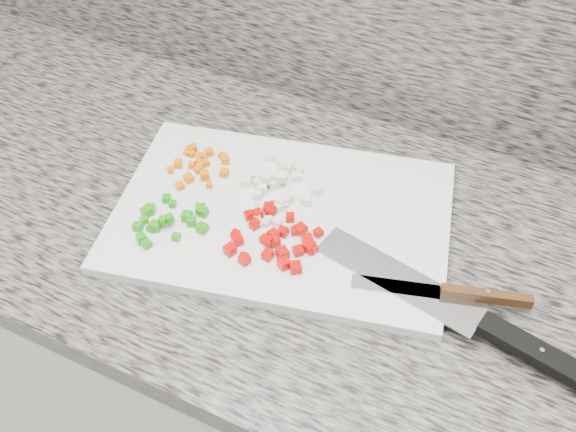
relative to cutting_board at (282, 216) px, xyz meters
name	(u,v)px	position (x,y,z in m)	size (l,w,h in m)	color
cabinet	(329,394)	(0.10, 0.00, -0.48)	(3.92, 0.62, 0.86)	white
countertop	(343,249)	(0.10, 0.00, -0.03)	(3.96, 0.64, 0.04)	#67625A
cutting_board	(282,216)	(0.00, 0.00, 0.00)	(0.50, 0.33, 0.02)	silver
carrot_pile	(199,165)	(-0.16, 0.03, 0.01)	(0.10, 0.10, 0.01)	#DB6404
onion_pile	(280,184)	(-0.03, 0.05, 0.02)	(0.12, 0.12, 0.02)	silver
green_pepper_pile	(169,220)	(-0.14, -0.09, 0.02)	(0.11, 0.11, 0.02)	#1E840C
red_pepper_pile	(275,239)	(0.02, -0.06, 0.02)	(0.13, 0.12, 0.02)	#BB0802
garlic_pile	(269,215)	(-0.01, -0.02, 0.01)	(0.06, 0.06, 0.01)	beige
chef_knife	(488,327)	(0.33, -0.07, 0.01)	(0.40, 0.12, 0.02)	#B8BBBF
paring_knife	(463,294)	(0.29, -0.04, 0.01)	(0.23, 0.08, 0.02)	#B8BBBF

